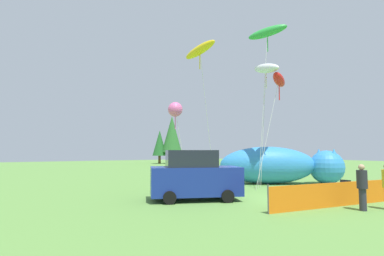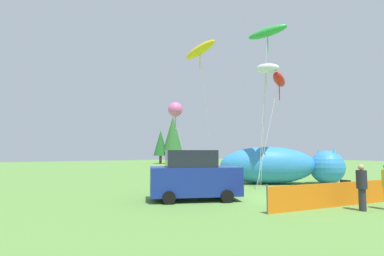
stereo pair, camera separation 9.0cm
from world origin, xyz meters
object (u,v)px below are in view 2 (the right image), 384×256
object	(u,v)px
kite_yellow_hero	(200,50)
kite_white_ghost	(266,68)
parked_car	(194,176)
kite_red_lizard	(279,80)
spectator_in_green_shirt	(362,185)
kite_pink_octopus	(175,110)
inflatable_cat	(279,167)
folding_chair	(347,188)
kite_green_fish	(268,33)

from	to	relation	value
kite_yellow_hero	kite_white_ghost	bearing A→B (deg)	-37.79
parked_car	kite_red_lizard	size ratio (longest dim) A/B	0.62
spectator_in_green_shirt	kite_red_lizard	size ratio (longest dim) A/B	0.24
parked_car	kite_white_ghost	distance (m)	9.32
kite_pink_octopus	kite_white_ghost	distance (m)	6.44
inflatable_cat	kite_yellow_hero	world-z (taller)	kite_yellow_hero
kite_red_lizard	inflatable_cat	bearing A→B (deg)	45.19
kite_yellow_hero	kite_pink_octopus	xyz separation A→B (m)	(-1.20, 1.16, -3.90)
kite_red_lizard	spectator_in_green_shirt	bearing A→B (deg)	-113.34
inflatable_cat	kite_red_lizard	bearing A→B (deg)	-100.83
folding_chair	kite_yellow_hero	size ratio (longest dim) A/B	0.10
folding_chair	kite_red_lizard	distance (m)	7.83
spectator_in_green_shirt	parked_car	bearing A→B (deg)	127.58
kite_red_lizard	kite_white_ghost	world-z (taller)	kite_white_ghost
kite_yellow_hero	kite_red_lizard	xyz separation A→B (m)	(3.83, -3.24, -2.18)
kite_green_fish	kite_red_lizard	xyz separation A→B (m)	(0.26, -0.64, -3.24)
folding_chair	kite_pink_octopus	world-z (taller)	kite_pink_octopus
parked_car	kite_red_lizard	xyz separation A→B (m)	(6.98, 1.12, 5.61)
kite_red_lizard	kite_white_ghost	bearing A→B (deg)	126.53
parked_car	kite_white_ghost	bearing A→B (deg)	37.29
parked_car	kite_red_lizard	bearing A→B (deg)	31.34
parked_car	kite_red_lizard	world-z (taller)	kite_red_lizard
kite_pink_octopus	kite_green_fish	bearing A→B (deg)	-38.25
kite_red_lizard	kite_yellow_hero	bearing A→B (deg)	139.78
inflatable_cat	parked_car	bearing A→B (deg)	-128.36
inflatable_cat	kite_green_fish	xyz separation A→B (m)	(-1.87, -0.97, 8.78)
kite_yellow_hero	spectator_in_green_shirt	bearing A→B (deg)	-84.07
spectator_in_green_shirt	kite_white_ghost	bearing A→B (deg)	71.84
folding_chair	kite_yellow_hero	distance (m)	11.94
spectator_in_green_shirt	folding_chair	bearing A→B (deg)	42.20
parked_car	folding_chair	xyz separation A→B (m)	(6.15, -3.61, -0.57)
kite_yellow_hero	kite_pink_octopus	distance (m)	4.24
spectator_in_green_shirt	kite_yellow_hero	xyz separation A→B (m)	(-1.02, 9.77, 7.94)
kite_yellow_hero	kite_white_ghost	size ratio (longest dim) A/B	1.16
parked_car	kite_yellow_hero	distance (m)	9.47
folding_chair	kite_red_lizard	bearing A→B (deg)	77.56
spectator_in_green_shirt	kite_yellow_hero	bearing A→B (deg)	95.93
inflatable_cat	spectator_in_green_shirt	bearing A→B (deg)	-84.53
inflatable_cat	kite_white_ghost	bearing A→B (deg)	-120.65
spectator_in_green_shirt	kite_red_lizard	xyz separation A→B (m)	(2.82, 6.53, 5.76)
folding_chair	kite_pink_octopus	distance (m)	11.00
kite_red_lizard	kite_pink_octopus	bearing A→B (deg)	138.81
inflatable_cat	spectator_in_green_shirt	size ratio (longest dim) A/B	4.51
parked_car	kite_yellow_hero	xyz separation A→B (m)	(3.15, 4.36, 7.79)
kite_yellow_hero	kite_pink_octopus	size ratio (longest dim) A/B	1.73
folding_chair	kite_pink_octopus	size ratio (longest dim) A/B	0.17
parked_car	kite_pink_octopus	world-z (taller)	kite_pink_octopus
folding_chair	kite_white_ghost	xyz separation A→B (m)	(0.37, 5.37, 7.00)
parked_car	kite_green_fish	distance (m)	11.25
spectator_in_green_shirt	kite_green_fish	distance (m)	11.79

